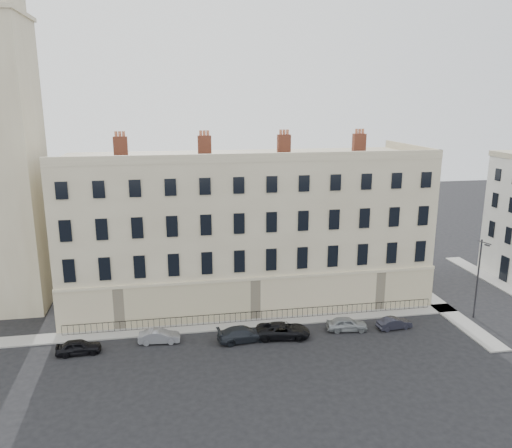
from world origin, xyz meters
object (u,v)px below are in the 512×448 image
object	(u,v)px
streetlamp	(478,275)
car_c	(243,334)
car_a	(79,347)
car_f	(394,323)
car_e	(347,324)
car_d	(283,330)
car_b	(159,336)

from	to	relation	value
streetlamp	car_c	bearing A→B (deg)	166.89
car_a	car_f	world-z (taller)	car_a
car_a	car_e	world-z (taller)	car_e
car_a	car_c	world-z (taller)	car_c
car_a	car_d	bearing A→B (deg)	-93.26
car_a	streetlamp	size ratio (longest dim) A/B	0.46
car_c	car_f	world-z (taller)	car_c
car_d	car_f	world-z (taller)	car_d
car_f	streetlamp	distance (m)	9.43
streetlamp	car_d	bearing A→B (deg)	167.15
car_e	streetlamp	size ratio (longest dim) A/B	0.47
car_b	car_e	distance (m)	16.75
car_a	car_f	bearing A→B (deg)	-93.31
car_c	car_f	size ratio (longest dim) A/B	1.39
car_c	car_d	distance (m)	3.58
car_a	car_c	distance (m)	13.68
car_c	streetlamp	distance (m)	22.89
car_e	car_f	bearing A→B (deg)	-87.95
car_d	car_f	size ratio (longest dim) A/B	1.47
streetlamp	car_f	bearing A→B (deg)	170.40
car_d	car_e	bearing A→B (deg)	-79.02
car_f	streetlamp	size ratio (longest dim) A/B	0.41
car_a	car_f	distance (m)	27.67
car_d	car_c	bearing A→B (deg)	98.62
car_a	car_c	bearing A→B (deg)	-93.50
car_c	streetlamp	world-z (taller)	streetlamp
car_a	streetlamp	distance (m)	36.45
car_b	car_c	distance (m)	7.22
car_a	car_d	world-z (taller)	car_d
car_b	car_e	world-z (taller)	car_e
car_d	car_f	bearing A→B (deg)	-82.44
car_c	car_f	distance (m)	13.99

